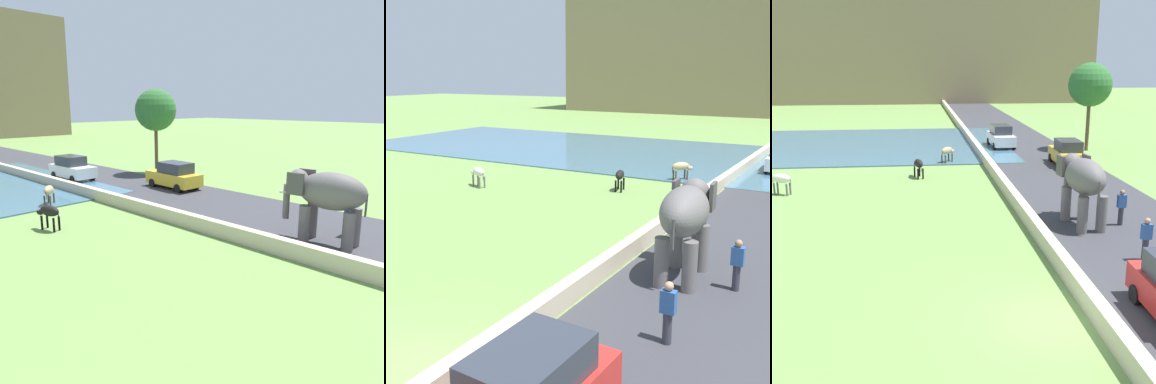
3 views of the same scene
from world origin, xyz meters
The scene contains 9 objects.
ground_plane centered at (0.00, 0.00, 0.00)m, with size 220.00×220.00×0.00m, color #6B8E47.
barrier_wall centered at (1.20, 18.00, 0.33)m, with size 0.40×110.00×0.66m, color beige.
lake centered at (-14.00, 30.01, 0.04)m, with size 36.00×18.00×0.08m, color #426B84.
elephant centered at (3.40, 7.88, 2.04)m, with size 1.64×3.53×2.99m.
person_beside_elephant centered at (5.10, 7.60, 0.87)m, with size 0.36×0.22×1.63m.
person_trailing centered at (4.39, 3.77, 0.87)m, with size 0.36×0.22×1.63m.
cow_white centered at (-10.80, 14.43, 0.84)m, with size 1.41×0.82×1.15m.
cow_black centered at (-3.46, 17.63, 0.84)m, with size 0.71×1.42×1.15m.
cow_tan centered at (-1.40, 21.80, 0.84)m, with size 1.16×1.27×1.15m.
Camera 2 is at (7.90, -6.42, 6.29)m, focal length 46.35 mm.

